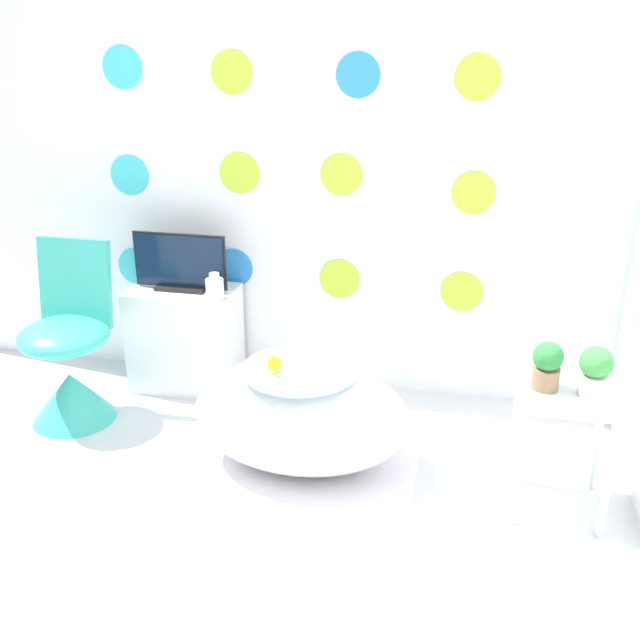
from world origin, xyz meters
name	(u,v)px	position (x,y,z in m)	size (l,w,h in m)	color
ground_plane	(179,593)	(0.00, 0.00, 0.00)	(12.00, 12.00, 0.00)	silver
wall_back_dotted	(292,144)	(0.00, 1.74, 1.30)	(4.33, 0.05, 2.60)	white
rug	(305,474)	(0.27, 0.81, 0.00)	(0.97, 0.92, 0.01)	silver
bathtub	(301,414)	(0.23, 0.90, 0.25)	(0.97, 0.63, 0.49)	white
rubber_duck	(274,363)	(0.14, 0.82, 0.53)	(0.07, 0.07, 0.08)	yellow
chair	(69,366)	(-0.98, 1.06, 0.29)	(0.44, 0.44, 0.89)	#38B2A3
tv_cabinet	(185,338)	(-0.55, 1.52, 0.28)	(0.56, 0.33, 0.56)	silver
tv	(180,265)	(-0.55, 1.52, 0.69)	(0.50, 0.12, 0.30)	black
vase	(215,288)	(-0.34, 1.42, 0.62)	(0.09, 0.09, 0.14)	white
side_table	(564,417)	(1.33, 0.80, 0.42)	(0.39, 0.37, 0.54)	silver
potted_plant_left	(547,365)	(1.24, 0.81, 0.64)	(0.12, 0.12, 0.20)	#8C6B4C
potted_plant_right	(595,370)	(1.42, 0.79, 0.64)	(0.13, 0.13, 0.20)	beige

